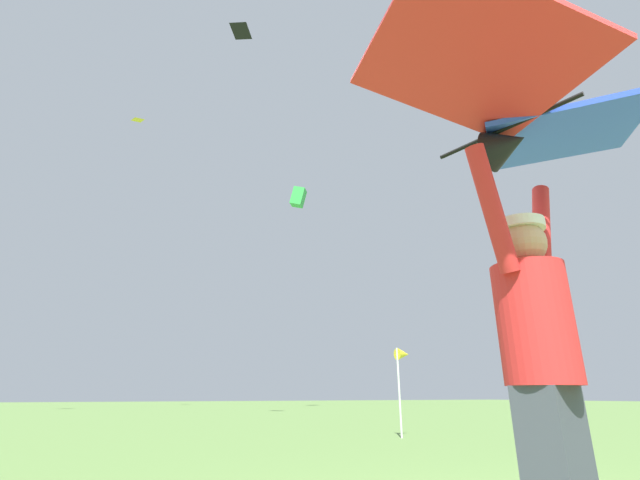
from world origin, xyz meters
name	(u,v)px	position (x,y,z in m)	size (l,w,h in m)	color
kite_flyer_person	(541,359)	(-0.36, 0.01, 0.94)	(0.80, 0.42, 1.92)	#424751
held_stunt_kite	(519,112)	(-0.33, -0.09, 2.23)	(2.09, 1.36, 0.44)	black
distant_kite_black_far_center	(241,31)	(0.94, 12.50, 14.58)	(0.83, 0.83, 0.30)	black
distant_kite_green_high_right	(298,197)	(8.32, 24.16, 13.59)	(1.29, 1.28, 1.43)	green
distant_kite_yellow_mid_right	(138,119)	(-2.41, 27.85, 18.98)	(0.92, 0.93, 0.29)	yellow
marker_flag	(402,359)	(3.29, 6.18, 1.46)	(0.30, 0.24, 1.68)	silver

